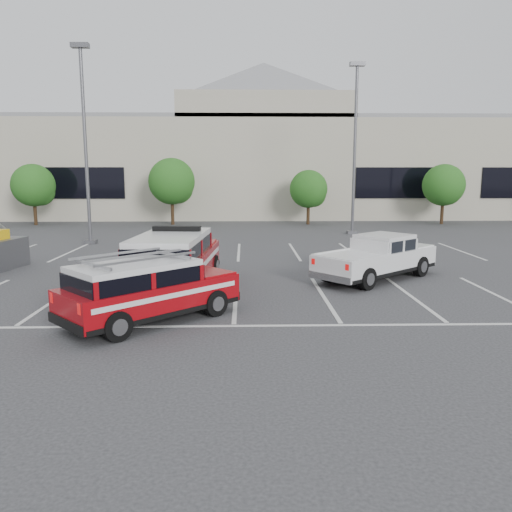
{
  "coord_description": "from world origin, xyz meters",
  "views": [
    {
      "loc": [
        0.27,
        -14.77,
        3.75
      ],
      "look_at": [
        0.65,
        1.43,
        1.05
      ],
      "focal_mm": 35.0,
      "sensor_mm": 36.0,
      "label": 1
    }
  ],
  "objects_px": {
    "light_pole_left": "(85,145)",
    "ladder_suv": "(148,294)",
    "tree_mid_right": "(310,190)",
    "white_pickup": "(377,262)",
    "light_pole_mid": "(355,149)",
    "fire_chief_suv": "(174,265)",
    "tree_mid_left": "(173,183)",
    "convention_building": "(243,162)",
    "tree_right": "(445,187)",
    "tree_left": "(35,187)"
  },
  "relations": [
    {
      "from": "tree_mid_right",
      "to": "white_pickup",
      "type": "bearing_deg",
      "value": -90.24
    },
    {
      "from": "light_pole_mid",
      "to": "fire_chief_suv",
      "type": "relative_size",
      "value": 1.72
    },
    {
      "from": "tree_mid_right",
      "to": "light_pole_mid",
      "type": "xyz_separation_m",
      "value": [
        1.91,
        -6.05,
        2.68
      ]
    },
    {
      "from": "tree_mid_left",
      "to": "light_pole_left",
      "type": "height_order",
      "value": "light_pole_left"
    },
    {
      "from": "ladder_suv",
      "to": "convention_building",
      "type": "bearing_deg",
      "value": 132.59
    },
    {
      "from": "light_pole_left",
      "to": "fire_chief_suv",
      "type": "relative_size",
      "value": 1.72
    },
    {
      "from": "white_pickup",
      "to": "ladder_suv",
      "type": "relative_size",
      "value": 1.13
    },
    {
      "from": "convention_building",
      "to": "ladder_suv",
      "type": "distance_m",
      "value": 34.58
    },
    {
      "from": "light_pole_mid",
      "to": "fire_chief_suv",
      "type": "bearing_deg",
      "value": -120.94
    },
    {
      "from": "tree_left",
      "to": "light_pole_mid",
      "type": "bearing_deg",
      "value": -15.43
    },
    {
      "from": "tree_left",
      "to": "ladder_suv",
      "type": "xyz_separation_m",
      "value": [
        12.72,
        -24.44,
        -2.06
      ]
    },
    {
      "from": "convention_building",
      "to": "white_pickup",
      "type": "xyz_separation_m",
      "value": [
        4.83,
        -29.21,
        -4.09
      ]
    },
    {
      "from": "fire_chief_suv",
      "to": "tree_mid_left",
      "type": "bearing_deg",
      "value": 102.45
    },
    {
      "from": "tree_mid_left",
      "to": "ladder_suv",
      "type": "height_order",
      "value": "tree_mid_left"
    },
    {
      "from": "light_pole_left",
      "to": "ladder_suv",
      "type": "relative_size",
      "value": 2.29
    },
    {
      "from": "tree_right",
      "to": "light_pole_mid",
      "type": "xyz_separation_m",
      "value": [
        -8.09,
        -6.05,
        2.41
      ]
    },
    {
      "from": "light_pole_mid",
      "to": "tree_right",
      "type": "bearing_deg",
      "value": 36.77
    },
    {
      "from": "light_pole_left",
      "to": "tree_mid_right",
      "type": "bearing_deg",
      "value": 37.5
    },
    {
      "from": "tree_left",
      "to": "ladder_suv",
      "type": "relative_size",
      "value": 0.99
    },
    {
      "from": "tree_mid_right",
      "to": "light_pole_left",
      "type": "bearing_deg",
      "value": -142.5
    },
    {
      "from": "convention_building",
      "to": "fire_chief_suv",
      "type": "bearing_deg",
      "value": -94.0
    },
    {
      "from": "tree_left",
      "to": "fire_chief_suv",
      "type": "xyz_separation_m",
      "value": [
        12.93,
        -21.02,
        -1.94
      ]
    },
    {
      "from": "convention_building",
      "to": "tree_mid_right",
      "type": "height_order",
      "value": "convention_building"
    },
    {
      "from": "tree_right",
      "to": "ladder_suv",
      "type": "height_order",
      "value": "tree_right"
    },
    {
      "from": "light_pole_left",
      "to": "fire_chief_suv",
      "type": "distance_m",
      "value": 13.25
    },
    {
      "from": "tree_mid_left",
      "to": "tree_right",
      "type": "xyz_separation_m",
      "value": [
        20.0,
        -0.0,
        -0.27
      ]
    },
    {
      "from": "convention_building",
      "to": "tree_mid_left",
      "type": "relative_size",
      "value": 12.38
    },
    {
      "from": "tree_mid_right",
      "to": "white_pickup",
      "type": "distance_m",
      "value": 19.49
    },
    {
      "from": "tree_mid_right",
      "to": "tree_right",
      "type": "height_order",
      "value": "tree_right"
    },
    {
      "from": "tree_right",
      "to": "light_pole_left",
      "type": "relative_size",
      "value": 0.43
    },
    {
      "from": "light_pole_left",
      "to": "ladder_suv",
      "type": "xyz_separation_m",
      "value": [
        5.81,
        -14.4,
        -4.48
      ]
    },
    {
      "from": "light_pole_left",
      "to": "light_pole_mid",
      "type": "xyz_separation_m",
      "value": [
        15.0,
        4.0,
        0.0
      ]
    },
    {
      "from": "tree_left",
      "to": "tree_right",
      "type": "distance_m",
      "value": 30.0
    },
    {
      "from": "tree_mid_right",
      "to": "light_pole_mid",
      "type": "relative_size",
      "value": 0.39
    },
    {
      "from": "convention_building",
      "to": "tree_left",
      "type": "xyz_separation_m",
      "value": [
        -15.09,
        -9.82,
        -1.95
      ]
    },
    {
      "from": "ladder_suv",
      "to": "light_pole_left",
      "type": "bearing_deg",
      "value": 158.53
    },
    {
      "from": "white_pickup",
      "to": "tree_right",
      "type": "bearing_deg",
      "value": 112.24
    },
    {
      "from": "tree_mid_right",
      "to": "white_pickup",
      "type": "relative_size",
      "value": 0.79
    },
    {
      "from": "tree_left",
      "to": "white_pickup",
      "type": "bearing_deg",
      "value": -44.24
    },
    {
      "from": "tree_left",
      "to": "tree_mid_right",
      "type": "distance_m",
      "value": 20.0
    },
    {
      "from": "tree_left",
      "to": "tree_mid_right",
      "type": "bearing_deg",
      "value": -0.0
    },
    {
      "from": "light_pole_mid",
      "to": "tree_mid_right",
      "type": "bearing_deg",
      "value": 107.52
    },
    {
      "from": "tree_left",
      "to": "tree_mid_right",
      "type": "height_order",
      "value": "tree_left"
    },
    {
      "from": "tree_left",
      "to": "light_pole_left",
      "type": "height_order",
      "value": "light_pole_left"
    },
    {
      "from": "white_pickup",
      "to": "tree_mid_left",
      "type": "bearing_deg",
      "value": 166.79
    },
    {
      "from": "tree_right",
      "to": "tree_mid_right",
      "type": "bearing_deg",
      "value": -180.0
    },
    {
      "from": "convention_building",
      "to": "fire_chief_suv",
      "type": "xyz_separation_m",
      "value": [
        -2.16,
        -30.84,
        -3.88
      ]
    },
    {
      "from": "convention_building",
      "to": "tree_left",
      "type": "relative_size",
      "value": 13.58
    },
    {
      "from": "tree_left",
      "to": "fire_chief_suv",
      "type": "height_order",
      "value": "tree_left"
    },
    {
      "from": "tree_left",
      "to": "light_pole_left",
      "type": "relative_size",
      "value": 0.43
    }
  ]
}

